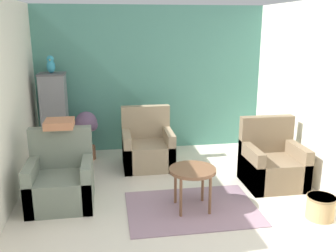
{
  "coord_description": "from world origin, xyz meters",
  "views": [
    {
      "loc": [
        -0.79,
        -3.03,
        2.22
      ],
      "look_at": [
        0.0,
        1.81,
        0.9
      ],
      "focal_mm": 40.0,
      "sensor_mm": 36.0,
      "label": 1
    }
  ],
  "objects": [
    {
      "name": "birdcage",
      "position": [
        -1.68,
        3.25,
        0.73
      ],
      "size": [
        0.45,
        0.45,
        1.47
      ],
      "color": "#555559",
      "rests_on": "ground_plane"
    },
    {
      "name": "throw_pillow",
      "position": [
        -1.42,
        1.79,
        1.0
      ],
      "size": [
        0.36,
        0.36,
        0.1
      ],
      "color": "#B2704C",
      "rests_on": "armchair_left"
    },
    {
      "name": "wicker_basket",
      "position": [
        1.64,
        0.64,
        0.15
      ],
      "size": [
        0.34,
        0.34,
        0.28
      ],
      "color": "tan",
      "rests_on": "ground_plane"
    },
    {
      "name": "area_rug",
      "position": [
        0.19,
        1.11,
        0.01
      ],
      "size": [
        1.61,
        1.17,
        0.01
      ],
      "color": "gray",
      "rests_on": "ground_plane"
    },
    {
      "name": "potted_plant",
      "position": [
        -1.17,
        3.17,
        0.53
      ],
      "size": [
        0.4,
        0.37,
        0.83
      ],
      "color": "brown",
      "rests_on": "ground_plane"
    },
    {
      "name": "wall_right",
      "position": [
        2.05,
        1.81,
        1.28
      ],
      "size": [
        0.06,
        3.62,
        2.56
      ],
      "color": "silver",
      "rests_on": "ground_plane"
    },
    {
      "name": "armchair_right",
      "position": [
        1.49,
        1.68,
        0.3
      ],
      "size": [
        0.79,
        0.74,
        0.95
      ],
      "color": "#7A664C",
      "rests_on": "ground_plane"
    },
    {
      "name": "wall_back_accent",
      "position": [
        0.0,
        3.65,
        1.28
      ],
      "size": [
        4.15,
        0.06,
        2.56
      ],
      "color": "#4C897A",
      "rests_on": "ground_plane"
    },
    {
      "name": "armchair_left",
      "position": [
        -1.42,
        1.53,
        0.3
      ],
      "size": [
        0.79,
        0.74,
        0.95
      ],
      "color": "slate",
      "rests_on": "ground_plane"
    },
    {
      "name": "wall_left",
      "position": [
        -2.05,
        1.81,
        1.28
      ],
      "size": [
        0.06,
        3.62,
        2.56
      ],
      "color": "silver",
      "rests_on": "ground_plane"
    },
    {
      "name": "armchair_middle",
      "position": [
        -0.19,
        2.7,
        0.3
      ],
      "size": [
        0.79,
        0.74,
        0.95
      ],
      "color": "#9E896B",
      "rests_on": "ground_plane"
    },
    {
      "name": "parrot",
      "position": [
        -1.68,
        3.25,
        1.61
      ],
      "size": [
        0.13,
        0.24,
        0.29
      ],
      "color": "teal",
      "rests_on": "birdcage"
    },
    {
      "name": "coffee_table",
      "position": [
        0.19,
        1.11,
        0.47
      ],
      "size": [
        0.57,
        0.57,
        0.54
      ],
      "color": "brown",
      "rests_on": "ground_plane"
    }
  ]
}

